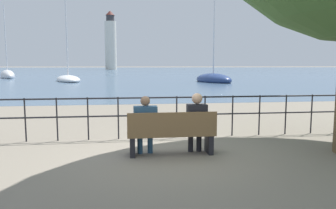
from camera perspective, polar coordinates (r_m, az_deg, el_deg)
name	(u,v)px	position (r m, az deg, el deg)	size (l,w,h in m)	color
ground_plane	(171,154)	(6.82, 0.56, -8.65)	(1000.00, 1000.00, 0.00)	gray
harbor_water	(126,69)	(165.34, -7.34, 6.15)	(600.00, 300.00, 0.01)	#47607A
park_bench	(172,134)	(6.65, 0.65, -5.20)	(1.79, 0.45, 0.90)	brown
seated_person_left	(145,123)	(6.63, -3.97, -3.20)	(0.47, 0.35, 1.21)	navy
seated_person_right	(196,120)	(6.77, 4.98, -2.78)	(0.40, 0.35, 1.26)	black
promenade_railing	(162,110)	(8.21, -1.00, -1.04)	(13.94, 0.04, 1.05)	black
sailboat_1	(213,79)	(35.94, 7.89, 4.36)	(4.00, 6.65, 9.47)	navy
sailboat_2	(8,75)	(52.78, -26.16, 4.56)	(4.90, 8.58, 10.83)	silver
sailboat_3	(68,79)	(39.35, -17.00, 4.25)	(4.60, 8.23, 10.61)	white
harbor_lighthouse	(111,42)	(143.60, -9.96, 10.59)	(4.85, 4.85, 24.72)	silver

